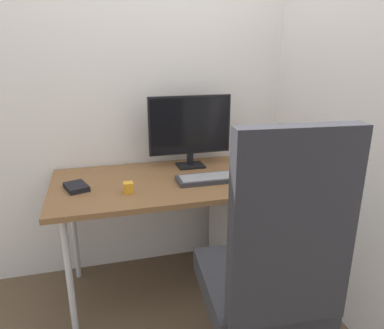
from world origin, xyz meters
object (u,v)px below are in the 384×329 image
Objects in this scene: desk_clamp_accessory at (128,188)px; filing_cabinet at (254,235)px; keyboard at (218,178)px; pen_holder at (280,157)px; mouse at (279,171)px; notebook at (76,187)px; office_chair at (269,271)px; monitor at (190,127)px.

filing_cabinet is at bearing 9.13° from desk_clamp_accessory.
pen_holder is at bearing 17.76° from keyboard.
keyboard is 2.67× the size of pen_holder.
mouse is 0.59× the size of pen_holder.
keyboard is at bearing -23.29° from notebook.
keyboard is 0.49m from pen_holder.
pen_holder is 1.22× the size of notebook.
monitor is (-0.04, 1.03, 0.35)m from office_chair.
pen_holder is (0.46, 0.15, 0.04)m from keyboard.
notebook is at bearing 176.17° from mouse.
office_chair is 11.67× the size of mouse.
filing_cabinet is at bearing -30.41° from monitor.
pen_holder is (0.51, 0.89, 0.15)m from office_chair.
office_chair is at bearing -56.35° from desk_clamp_accessory.
monitor is at bearing -0.54° from notebook.
mouse reaches higher than filing_cabinet.
pen_holder is (0.18, 0.08, 0.48)m from filing_cabinet.
pen_holder reaches higher than mouse.
filing_cabinet is at bearing 13.89° from keyboard.
keyboard is at bearing -72.48° from monitor.
desk_clamp_accessory reaches higher than notebook.
monitor is at bearing 92.18° from office_chair.
keyboard is (0.09, -0.28, -0.23)m from monitor.
monitor is 0.38m from keyboard.
keyboard is (-0.28, -0.07, 0.44)m from filing_cabinet.
filing_cabinet is 3.23× the size of pen_holder.
desk_clamp_accessory is at bearing 123.65° from office_chair.
office_chair is 21.72× the size of desk_clamp_accessory.
monitor reaches higher than mouse.
desk_clamp_accessory is (-0.51, -0.06, 0.01)m from keyboard.
monitor is 4.90× the size of mouse.
desk_clamp_accessory is at bearing -168.04° from pen_holder.
mouse is at bearing 1.73° from keyboard.
filing_cabinet is at bearing -156.68° from pen_holder.
filing_cabinet is 1.12× the size of monitor.
filing_cabinet is at bearing -18.36° from notebook.
office_chair is at bearing -93.89° from keyboard.
office_chair is 0.88m from mouse.
pen_holder is (0.08, 0.14, 0.04)m from mouse.
mouse is (0.11, -0.06, 0.45)m from filing_cabinet.
office_chair is 2.57× the size of keyboard.
keyboard is at bearing 86.11° from office_chair.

